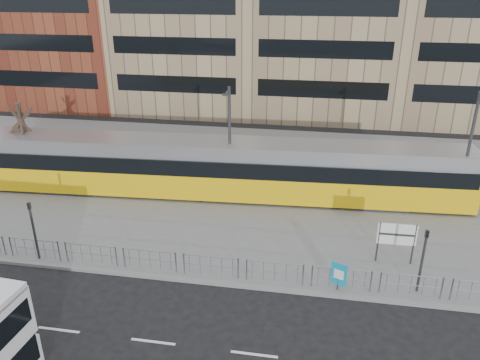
% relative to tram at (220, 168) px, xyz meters
% --- Properties ---
extents(ground, '(120.00, 120.00, 0.00)m').
position_rel_tram_xyz_m(ground, '(2.11, -9.42, -1.98)').
color(ground, black).
rests_on(ground, ground).
extents(plaza, '(64.00, 24.00, 0.15)m').
position_rel_tram_xyz_m(plaza, '(2.11, 2.58, -1.90)').
color(plaza, slate).
rests_on(plaza, ground).
extents(kerb, '(64.00, 0.25, 0.17)m').
position_rel_tram_xyz_m(kerb, '(2.11, -9.37, -1.90)').
color(kerb, gray).
rests_on(kerb, ground).
extents(pedestrian_barrier, '(32.07, 0.07, 1.10)m').
position_rel_tram_xyz_m(pedestrian_barrier, '(4.11, -8.92, -1.00)').
color(pedestrian_barrier, gray).
rests_on(pedestrian_barrier, plaza).
extents(road_markings, '(62.00, 0.12, 0.01)m').
position_rel_tram_xyz_m(road_markings, '(3.11, -13.42, -1.97)').
color(road_markings, white).
rests_on(road_markings, ground).
extents(tram, '(31.02, 4.57, 3.64)m').
position_rel_tram_xyz_m(tram, '(0.00, 0.00, 0.00)').
color(tram, yellow).
rests_on(tram, plaza).
extents(station_sign, '(1.86, 0.12, 2.14)m').
position_rel_tram_xyz_m(station_sign, '(10.05, -6.31, -0.34)').
color(station_sign, '#2D2D30').
rests_on(station_sign, plaza).
extents(ad_panel, '(0.69, 0.36, 1.39)m').
position_rel_tram_xyz_m(ad_panel, '(7.28, -9.03, -1.02)').
color(ad_panel, '#2D2D30').
rests_on(ad_panel, plaza).
extents(pedestrian, '(0.40, 0.60, 1.64)m').
position_rel_tram_xyz_m(pedestrian, '(-1.01, -1.11, -1.01)').
color(pedestrian, black).
rests_on(pedestrian, plaza).
extents(traffic_light_west, '(0.21, 0.24, 3.10)m').
position_rel_tram_xyz_m(traffic_light_west, '(-7.43, -8.92, 0.15)').
color(traffic_light_west, '#2D2D30').
rests_on(traffic_light_west, plaza).
extents(traffic_light_east, '(0.16, 0.20, 3.10)m').
position_rel_tram_xyz_m(traffic_light_east, '(10.81, -8.51, 0.15)').
color(traffic_light_east, '#2D2D30').
rests_on(traffic_light_east, plaza).
extents(lamp_post_west, '(0.45, 1.04, 7.16)m').
position_rel_tram_xyz_m(lamp_post_west, '(0.71, -0.48, 2.12)').
color(lamp_post_west, '#2D2D30').
rests_on(lamp_post_west, plaza).
extents(lamp_post_east, '(0.45, 1.04, 7.35)m').
position_rel_tram_xyz_m(lamp_post_east, '(14.42, -0.28, 2.22)').
color(lamp_post_east, '#2D2D30').
rests_on(lamp_post_east, plaza).
extents(bare_tree, '(4.23, 4.23, 7.77)m').
position_rel_tram_xyz_m(bare_tree, '(-13.11, -0.36, 3.99)').
color(bare_tree, '#31231B').
rests_on(bare_tree, plaza).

